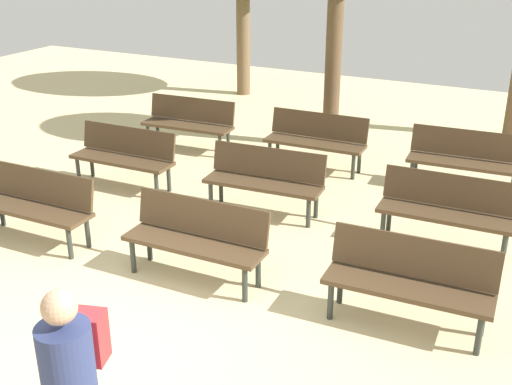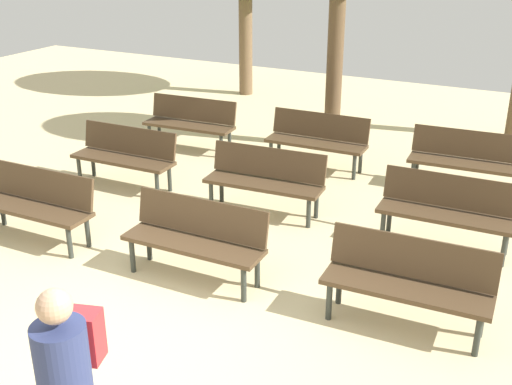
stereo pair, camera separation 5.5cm
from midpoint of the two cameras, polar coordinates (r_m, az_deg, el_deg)
ground_plane at (r=6.12m, az=-12.20°, el=-14.01°), size 24.00×24.00×0.00m
bench_r0_c0 at (r=8.23m, az=-18.92°, el=-0.71°), size 1.61×0.50×0.87m
bench_r0_c1 at (r=6.97m, az=-5.14°, el=-3.83°), size 1.61×0.51×0.87m
bench_r0_c2 at (r=6.31m, az=13.70°, el=-7.48°), size 1.62×0.55×0.87m
bench_r1_c0 at (r=9.61m, az=-11.44°, el=3.45°), size 1.61×0.52×0.87m
bench_r1_c1 at (r=8.52m, az=1.03°, el=1.38°), size 1.63×0.59×0.87m
bench_r1_c2 at (r=7.94m, az=16.93°, el=-1.32°), size 1.61×0.52×0.87m
bench_r2_c0 at (r=11.11m, az=-5.72°, el=6.43°), size 1.63×0.58×0.87m
bench_r2_c1 at (r=10.18m, az=5.66°, el=4.89°), size 1.61×0.52×0.87m
bench_r2_c2 at (r=9.75m, az=18.42°, el=2.98°), size 1.62×0.57×0.87m
visitor_with_backpack at (r=4.36m, az=-16.04°, el=-16.17°), size 0.45×0.59×1.65m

